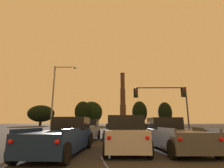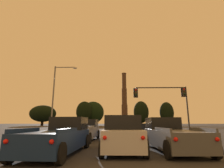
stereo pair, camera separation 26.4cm
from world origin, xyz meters
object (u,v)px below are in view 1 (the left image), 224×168
pickup_truck_left_lane_second (63,137)px  traffic_light_overhead_right (168,97)px  suv_center_lane_second (125,134)px  street_lamp (57,92)px  sedan_center_lane_front (115,132)px  sedan_right_lane_front (149,132)px  pickup_truck_right_lane_second (173,135)px  smokestack (123,104)px  pickup_truck_left_lane_front (85,131)px

pickup_truck_left_lane_second → traffic_light_overhead_right: (9.54, 13.03, 3.87)m
suv_center_lane_second → street_lamp: size_ratio=0.52×
sedan_center_lane_front → sedan_right_lane_front: (3.18, -0.03, 0.00)m
suv_center_lane_second → pickup_truck_right_lane_second: bearing=9.2°
smokestack → sedan_center_lane_front: bearing=-93.1°
sedan_right_lane_front → pickup_truck_left_lane_second: pickup_truck_left_lane_second is taller
pickup_truck_left_lane_front → smokestack: 114.47m
sedan_right_lane_front → pickup_truck_left_lane_second: (-5.88, -7.87, 0.14)m
suv_center_lane_second → traffic_light_overhead_right: size_ratio=0.71×
sedan_right_lane_front → suv_center_lane_second: suv_center_lane_second is taller
pickup_truck_left_lane_front → smokestack: bearing=88.0°
sedan_right_lane_front → street_lamp: bearing=147.3°
pickup_truck_left_lane_front → street_lamp: size_ratio=0.59×
street_lamp → pickup_truck_right_lane_second: bearing=-50.1°
pickup_truck_left_lane_front → street_lamp: 10.87m
suv_center_lane_second → street_lamp: (-8.67, 14.02, 4.86)m
pickup_truck_left_lane_second → suv_center_lane_second: 3.26m
street_lamp → traffic_light_overhead_right: bearing=-6.1°
pickup_truck_right_lane_second → street_lamp: street_lamp is taller
sedan_center_lane_front → traffic_light_overhead_right: traffic_light_overhead_right is taller
sedan_center_lane_front → smokestack: smokestack is taller
pickup_truck_right_lane_second → smokestack: (2.87, 118.84, 14.36)m
sedan_right_lane_front → street_lamp: 14.16m
sedan_right_lane_front → suv_center_lane_second: (-2.68, -7.24, 0.23)m
pickup_truck_left_lane_front → suv_center_lane_second: suv_center_lane_second is taller
pickup_truck_right_lane_second → pickup_truck_left_lane_front: bearing=134.4°
traffic_light_overhead_right → pickup_truck_right_lane_second: bearing=-106.8°
sedan_center_lane_front → traffic_light_overhead_right: (6.84, 5.13, 4.00)m
pickup_truck_right_lane_second → street_lamp: (-11.39, 13.60, 4.95)m
pickup_truck_left_lane_second → traffic_light_overhead_right: size_ratio=0.81×
sedan_center_lane_front → street_lamp: size_ratio=0.50×
sedan_center_lane_front → smokestack: (6.09, 111.98, 14.50)m
street_lamp → smokestack: size_ratio=0.24×
pickup_truck_right_lane_second → traffic_light_overhead_right: bearing=71.1°
sedan_center_lane_front → pickup_truck_left_lane_second: pickup_truck_left_lane_second is taller
pickup_truck_right_lane_second → sedan_right_lane_front: bearing=88.2°
sedan_center_lane_front → pickup_truck_right_lane_second: pickup_truck_right_lane_second is taller
pickup_truck_left_lane_front → street_lamp: bearing=126.8°
suv_center_lane_second → smokestack: (5.59, 119.25, 14.27)m
pickup_truck_left_lane_second → suv_center_lane_second: (3.20, 0.63, 0.09)m
sedan_right_lane_front → smokestack: smokestack is taller
street_lamp → smokestack: (14.26, 105.24, 9.41)m
pickup_truck_left_lane_front → traffic_light_overhead_right: bearing=36.1°
pickup_truck_right_lane_second → suv_center_lane_second: suv_center_lane_second is taller
sedan_center_lane_front → street_lamp: 11.75m
suv_center_lane_second → smokestack: bearing=87.8°
pickup_truck_left_lane_second → suv_center_lane_second: bearing=13.8°
suv_center_lane_second → smokestack: smokestack is taller
suv_center_lane_second → traffic_light_overhead_right: 14.43m
street_lamp → smokestack: smokestack is taller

